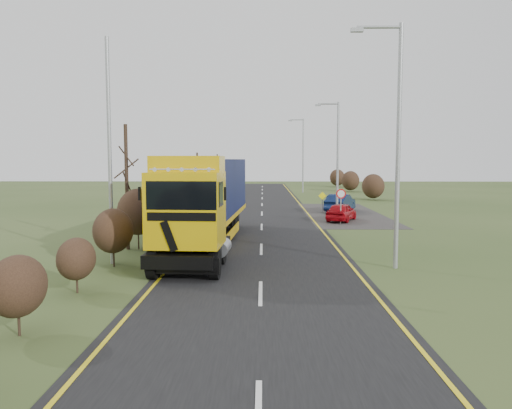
{
  "coord_description": "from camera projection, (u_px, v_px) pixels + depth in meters",
  "views": [
    {
      "loc": [
        0.07,
        -19.95,
        4.36
      ],
      "look_at": [
        -0.26,
        4.01,
        2.2
      ],
      "focal_mm": 35.0,
      "sensor_mm": 36.0,
      "label": 1
    }
  ],
  "objects": [
    {
      "name": "road",
      "position": [
        262.0,
        232.0,
        30.22
      ],
      "size": [
        8.0,
        120.0,
        0.02
      ],
      "primitive_type": "cube",
      "color": "black",
      "rests_on": "ground"
    },
    {
      "name": "lane_markings",
      "position": [
        262.0,
        232.0,
        29.91
      ],
      "size": [
        7.52,
        116.0,
        0.01
      ],
      "color": "yellow",
      "rests_on": "road"
    },
    {
      "name": "ground",
      "position": [
        261.0,
        267.0,
        20.26
      ],
      "size": [
        160.0,
        160.0,
        0.0
      ],
      "primitive_type": "plane",
      "color": "#33471E",
      "rests_on": "ground"
    },
    {
      "name": "streetlight_far",
      "position": [
        302.0,
        152.0,
        65.81
      ],
      "size": [
        2.06,
        0.19,
        9.74
      ],
      "color": "#999D9F",
      "rests_on": "ground"
    },
    {
      "name": "warning_board",
      "position": [
        322.0,
        200.0,
        40.74
      ],
      "size": [
        0.66,
        0.11,
        1.74
      ],
      "color": "#999D9F",
      "rests_on": "ground"
    },
    {
      "name": "streetlight_near",
      "position": [
        395.0,
        135.0,
        19.61
      ],
      "size": [
        2.04,
        0.19,
        9.62
      ],
      "color": "#999D9F",
      "rests_on": "ground"
    },
    {
      "name": "streetlight_mid",
      "position": [
        336.0,
        154.0,
        38.07
      ],
      "size": [
        1.86,
        0.18,
        8.72
      ],
      "color": "#999D9F",
      "rests_on": "ground"
    },
    {
      "name": "left_pole",
      "position": [
        110.0,
        152.0,
        20.57
      ],
      "size": [
        0.16,
        0.16,
        9.34
      ],
      "primitive_type": "cylinder",
      "color": "#999D9F",
      "rests_on": "ground"
    },
    {
      "name": "lorry",
      "position": [
        206.0,
        195.0,
        25.28
      ],
      "size": [
        3.47,
        16.28,
        4.5
      ],
      "rotation": [
        0.0,
        0.0,
        -0.06
      ],
      "color": "black",
      "rests_on": "ground"
    },
    {
      "name": "car_red_hatchback",
      "position": [
        341.0,
        212.0,
        35.35
      ],
      "size": [
        2.89,
        4.1,
        1.3
      ],
      "primitive_type": "imported",
      "rotation": [
        0.0,
        0.0,
        2.74
      ],
      "color": "#A70810",
      "rests_on": "ground"
    },
    {
      "name": "layby",
      "position": [
        343.0,
        214.0,
        40.09
      ],
      "size": [
        6.0,
        18.0,
        0.02
      ],
      "primitive_type": "cube",
      "color": "#2C2927",
      "rests_on": "ground"
    },
    {
      "name": "car_blue_sedan",
      "position": [
        340.0,
        203.0,
        41.5
      ],
      "size": [
        3.23,
        4.76,
        1.49
      ],
      "primitive_type": "imported",
      "rotation": [
        0.0,
        0.0,
        2.73
      ],
      "color": "#0A183B",
      "rests_on": "ground"
    },
    {
      "name": "speed_sign",
      "position": [
        341.0,
        199.0,
        33.86
      ],
      "size": [
        0.66,
        0.1,
        2.38
      ],
      "color": "#999D9F",
      "rests_on": "ground"
    },
    {
      "name": "hedgerow",
      "position": [
        155.0,
        208.0,
        28.06
      ],
      "size": [
        2.24,
        102.04,
        6.05
      ],
      "color": "black",
      "rests_on": "ground"
    }
  ]
}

